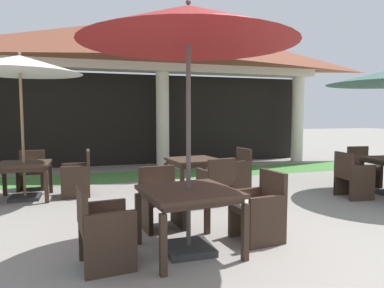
# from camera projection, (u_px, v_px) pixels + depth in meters

# --- Properties ---
(ground_plane) EXTENTS (60.00, 60.00, 0.00)m
(ground_plane) POSITION_uv_depth(u_px,v_px,m) (292.00, 253.00, 4.14)
(ground_plane) COLOR gray
(background_pavilion) EXTENTS (10.82, 2.79, 4.55)m
(background_pavilion) POSITION_uv_depth(u_px,v_px,m) (162.00, 52.00, 10.68)
(background_pavilion) COLOR beige
(background_pavilion) RESTS_ON ground
(lawn_strip) EXTENTS (12.62, 1.60, 0.01)m
(lawn_strip) POSITION_uv_depth(u_px,v_px,m) (174.00, 174.00, 9.62)
(lawn_strip) COLOR #47843D
(lawn_strip) RESTS_ON ground
(patio_chair_near_foreground_north) EXTENTS (0.60, 0.61, 0.89)m
(patio_chair_near_foreground_north) POSITION_uv_depth(u_px,v_px,m) (363.00, 168.00, 7.99)
(patio_chair_near_foreground_north) COLOR #38281E
(patio_chair_near_foreground_north) RESTS_ON ground
(patio_chair_near_foreground_west) EXTENTS (0.57, 0.62, 0.90)m
(patio_chair_near_foreground_west) POSITION_uv_depth(u_px,v_px,m) (352.00, 177.00, 6.86)
(patio_chair_near_foreground_west) COLOR #38281E
(patio_chair_near_foreground_west) RESTS_ON ground
(patio_table_mid_left) EXTENTS (1.15, 1.15, 0.76)m
(patio_table_mid_left) POSITION_uv_depth(u_px,v_px,m) (188.00, 197.00, 4.14)
(patio_table_mid_left) COLOR #38281E
(patio_table_mid_left) RESTS_ON ground
(patio_umbrella_mid_left) EXTENTS (2.49, 2.49, 2.93)m
(patio_umbrella_mid_left) POSITION_uv_depth(u_px,v_px,m) (188.00, 27.00, 3.97)
(patio_umbrella_mid_left) COLOR #2D2D2D
(patio_umbrella_mid_left) RESTS_ON ground
(patio_chair_mid_left_west) EXTENTS (0.60, 0.63, 0.88)m
(patio_chair_mid_left_west) POSITION_uv_depth(u_px,v_px,m) (103.00, 229.00, 3.76)
(patio_chair_mid_left_west) COLOR #38281E
(patio_chair_mid_left_west) RESTS_ON ground
(patio_chair_mid_left_north) EXTENTS (0.63, 0.61, 0.87)m
(patio_chair_mid_left_north) POSITION_uv_depth(u_px,v_px,m) (162.00, 200.00, 5.07)
(patio_chair_mid_left_north) COLOR #38281E
(patio_chair_mid_left_north) RESTS_ON ground
(patio_chair_mid_left_east) EXTENTS (0.61, 0.61, 0.90)m
(patio_chair_mid_left_east) POSITION_uv_depth(u_px,v_px,m) (259.00, 209.00, 4.56)
(patio_chair_mid_left_east) COLOR #38281E
(patio_chair_mid_left_east) RESTS_ON ground
(patio_table_mid_right) EXTENTS (0.94, 0.94, 0.71)m
(patio_table_mid_right) POSITION_uv_depth(u_px,v_px,m) (24.00, 168.00, 6.72)
(patio_table_mid_right) COLOR #38281E
(patio_table_mid_right) RESTS_ON ground
(patio_umbrella_mid_right) EXTENTS (2.28, 2.28, 2.80)m
(patio_umbrella_mid_right) POSITION_uv_depth(u_px,v_px,m) (20.00, 66.00, 6.56)
(patio_umbrella_mid_right) COLOR #2D2D2D
(patio_umbrella_mid_right) RESTS_ON ground
(patio_chair_mid_right_north) EXTENTS (0.54, 0.50, 0.84)m
(patio_chair_mid_right_north) POSITION_uv_depth(u_px,v_px,m) (32.00, 172.00, 7.67)
(patio_chair_mid_right_north) COLOR #38281E
(patio_chair_mid_right_north) RESTS_ON ground
(patio_chair_mid_right_east) EXTENTS (0.55, 0.55, 0.92)m
(patio_chair_mid_right_east) POSITION_uv_depth(u_px,v_px,m) (78.00, 175.00, 7.03)
(patio_chair_mid_right_east) COLOR #38281E
(patio_chair_mid_right_east) RESTS_ON ground
(patio_table_far_back) EXTENTS (1.10, 1.10, 0.71)m
(patio_table_far_back) POSITION_uv_depth(u_px,v_px,m) (194.00, 163.00, 7.35)
(patio_table_far_back) COLOR #38281E
(patio_table_far_back) RESTS_ON ground
(patio_chair_far_back_south) EXTENTS (0.62, 0.59, 0.85)m
(patio_chair_far_back_south) POSITION_uv_depth(u_px,v_px,m) (216.00, 182.00, 6.45)
(patio_chair_far_back_south) COLOR #38281E
(patio_chair_far_back_south) RESTS_ON ground
(patio_chair_far_back_east) EXTENTS (0.65, 0.65, 0.88)m
(patio_chair_far_back_east) POSITION_uv_depth(u_px,v_px,m) (235.00, 170.00, 7.79)
(patio_chair_far_back_east) COLOR #38281E
(patio_chair_far_back_east) RESTS_ON ground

